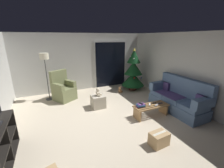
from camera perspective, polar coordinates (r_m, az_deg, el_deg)
ground_plane at (r=4.54m, az=-1.10°, el=-13.41°), size 7.00×7.00×0.00m
wall_back at (r=6.91m, az=-11.09°, el=8.18°), size 5.72×0.12×2.50m
wall_right at (r=5.74m, az=26.28°, el=4.86°), size 0.12×6.00×2.50m
patio_door_frame at (r=7.27m, az=-0.53°, el=7.76°), size 1.60×0.02×2.20m
patio_door_glass at (r=7.26m, az=-0.48°, el=7.35°), size 1.50×0.02×2.10m
couch at (r=5.36m, az=24.04°, el=-5.19°), size 0.81×1.95×1.08m
coffee_table at (r=4.75m, az=14.65°, el=-9.14°), size 1.10×0.40×0.37m
remote_white at (r=4.71m, az=14.20°, el=-7.59°), size 0.13×0.15×0.02m
remote_black at (r=4.84m, az=15.61°, el=-7.00°), size 0.16×0.11×0.02m
remote_graphite at (r=4.88m, az=17.99°, el=-7.00°), size 0.16×0.06×0.02m
remote_silver at (r=4.73m, az=16.67°, el=-7.69°), size 0.16×0.10×0.02m
book_stack at (r=4.52m, az=10.95°, el=-7.99°), size 0.27×0.23×0.09m
cell_phone at (r=4.51m, az=10.98°, el=-7.30°), size 0.12×0.16×0.01m
christmas_tree at (r=6.78m, az=8.14°, el=4.65°), size 1.02×1.02×1.89m
armchair at (r=6.04m, az=-18.10°, el=-2.03°), size 0.94×0.95×1.13m
floor_lamp at (r=5.99m, az=-24.34°, el=8.05°), size 0.32×0.32×1.78m
ottoman at (r=5.19m, az=-5.33°, el=-6.63°), size 0.44×0.44×0.43m
teddy_bear_cream at (r=5.06m, az=-5.32°, el=-3.19°), size 0.21×0.21×0.29m
teddy_bear_chestnut_by_tree at (r=6.52m, az=3.08°, el=-2.31°), size 0.21×0.20×0.29m
cardboard_box_taped_mid_floor at (r=3.71m, az=17.51°, el=-19.39°), size 0.43×0.32×0.31m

